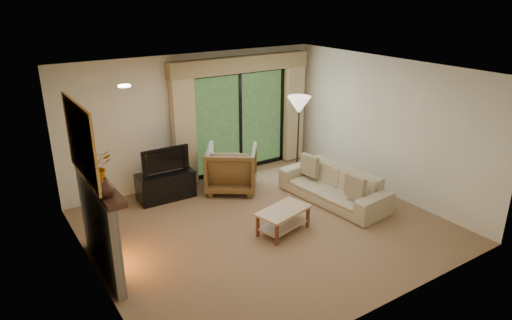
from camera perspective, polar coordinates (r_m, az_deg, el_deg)
floor at (r=7.76m, az=1.23°, el=-8.28°), size 5.50×5.50×0.00m
ceiling at (r=6.89m, az=1.39°, el=11.01°), size 5.50×5.50×0.00m
wall_back at (r=9.29m, az=-7.49°, el=5.15°), size 5.00×0.00×5.00m
wall_front at (r=5.52m, az=16.27°, el=-6.63°), size 5.00×0.00×5.00m
wall_left at (r=6.20m, az=-20.19°, el=-3.99°), size 0.00×5.00×5.00m
wall_right at (r=9.00m, az=15.94°, el=4.01°), size 0.00×5.00×5.00m
fireplace at (r=6.66m, az=-18.96°, el=-7.98°), size 0.24×1.70×1.37m
mirror at (r=6.17m, az=-21.06°, el=2.25°), size 0.07×1.45×1.02m
sliding_door at (r=9.76m, az=-2.02°, el=4.85°), size 2.26×0.10×2.16m
curtain_left at (r=9.04m, az=-9.00°, el=3.97°), size 0.45×0.18×2.35m
curtain_right at (r=10.39m, az=4.70°, el=6.34°), size 0.45×0.18×2.35m
cornice at (r=9.43m, az=-1.82°, el=11.88°), size 3.20×0.24×0.32m
media_console at (r=8.80m, az=-11.21°, el=-3.15°), size 1.07×0.50×0.53m
tv at (r=8.60m, az=-11.45°, el=0.04°), size 0.90×0.14×0.52m
armchair at (r=8.95m, az=-3.07°, el=-1.06°), size 1.35×1.35×0.89m
sofa at (r=8.62m, az=9.64°, el=-3.19°), size 1.03×2.21×0.63m
pillow_near at (r=8.09m, az=12.30°, el=-3.32°), size 0.14×0.41×0.40m
pillow_far at (r=8.92m, az=6.71°, el=-0.66°), size 0.14×0.42×0.41m
coffee_table at (r=7.52m, az=3.42°, el=-7.58°), size 0.99×0.69×0.41m
floor_lamp at (r=9.34m, az=5.26°, el=2.64°), size 0.58×0.58×1.76m
vase at (r=5.84m, az=-18.26°, el=-3.21°), size 0.30×0.30×0.24m
branches at (r=6.19m, az=-19.47°, el=-0.90°), size 0.49×0.45×0.47m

